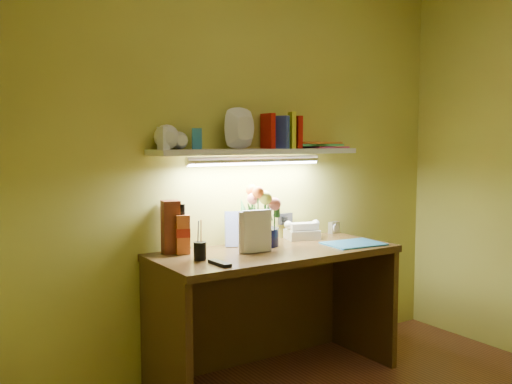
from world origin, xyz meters
TOP-DOWN VIEW (x-y plane):
  - desk at (0.00, 1.20)m, footprint 1.40×0.60m
  - flower_bouquet at (-0.00, 1.34)m, footprint 0.30×0.30m
  - telephone at (0.34, 1.39)m, footprint 0.23×0.19m
  - desk_clock at (0.65, 1.45)m, footprint 0.08×0.05m
  - whisky_bottle at (-0.49, 1.38)m, footprint 0.09×0.09m
  - whisky_box at (-0.53, 1.43)m, footprint 0.11×0.11m
  - pen_cup at (-0.48, 1.18)m, footprint 0.08×0.08m
  - art_card at (-0.10, 1.39)m, footprint 0.21×0.12m
  - tv_remote at (-0.46, 1.02)m, footprint 0.05×0.16m
  - blue_folder at (0.48, 1.08)m, footprint 0.35×0.27m
  - desk_book_a at (-0.24, 1.20)m, footprint 0.17×0.05m
  - desk_book_b at (-0.22, 1.20)m, footprint 0.17×0.04m
  - wall_shelf at (-0.02, 1.38)m, footprint 1.30×0.33m

SIDE VIEW (x-z plane):
  - desk at x=0.00m, z-range 0.00..0.75m
  - blue_folder at x=0.48m, z-range 0.75..0.76m
  - tv_remote at x=-0.46m, z-range 0.75..0.77m
  - desk_clock at x=0.65m, z-range 0.75..0.83m
  - telephone at x=0.34m, z-range 0.75..0.87m
  - pen_cup at x=-0.48m, z-range 0.75..0.91m
  - art_card at x=-0.10m, z-range 0.75..0.96m
  - desk_book_a at x=-0.24m, z-range 0.75..0.98m
  - desk_book_b at x=-0.22m, z-range 0.75..0.99m
  - whisky_bottle at x=-0.49m, z-range 0.75..1.02m
  - whisky_box at x=-0.53m, z-range 0.75..1.04m
  - flower_bouquet at x=0.00m, z-range 0.75..1.11m
  - wall_shelf at x=-0.02m, z-range 1.21..1.46m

